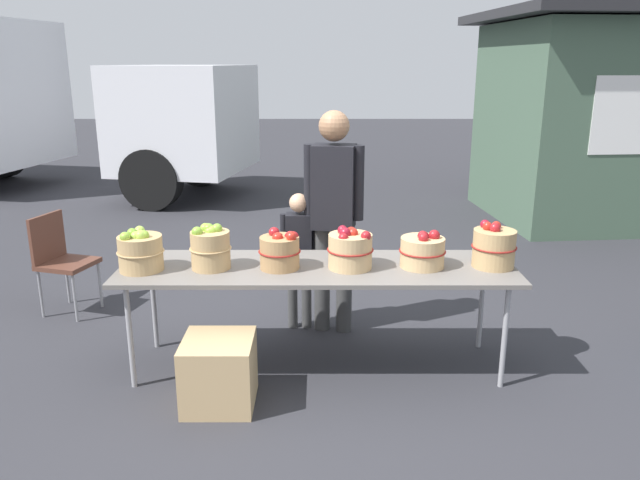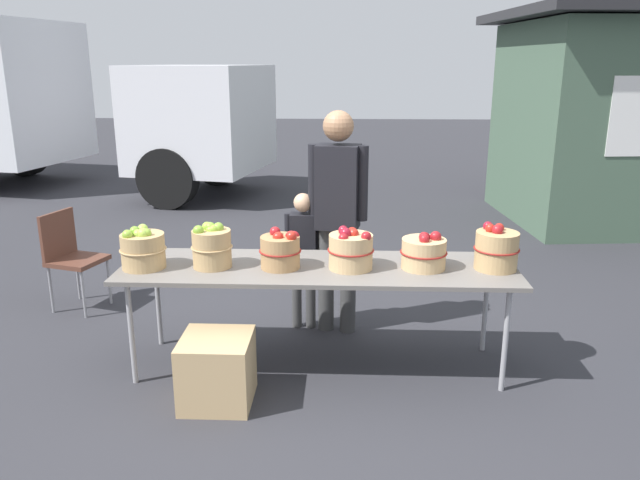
{
  "view_description": "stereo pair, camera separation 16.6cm",
  "coord_description": "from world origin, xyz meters",
  "px_view_note": "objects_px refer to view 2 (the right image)",
  "views": [
    {
      "loc": [
        0.02,
        -4.02,
        2.1
      ],
      "look_at": [
        0.0,
        0.3,
        0.85
      ],
      "focal_mm": 34.71,
      "sensor_mm": 36.0,
      "label": 1
    },
    {
      "loc": [
        0.18,
        -4.01,
        2.1
      ],
      "look_at": [
        0.0,
        0.3,
        0.85
      ],
      "focal_mm": 34.71,
      "sensor_mm": 36.0,
      "label": 2
    }
  ],
  "objects_px": {
    "market_table": "(318,271)",
    "folding_chair": "(70,252)",
    "apple_basket_red_2": "(424,252)",
    "apple_basket_red_1": "(351,250)",
    "apple_basket_red_3": "(496,249)",
    "apple_basket_green_0": "(143,249)",
    "apple_basket_red_0": "(281,250)",
    "apple_basket_green_1": "(212,246)",
    "child_customer": "(303,250)",
    "produce_crate": "(217,370)",
    "vendor_adult": "(338,206)",
    "box_truck": "(3,99)"
  },
  "relations": [
    {
      "from": "market_table",
      "to": "folding_chair",
      "type": "relative_size",
      "value": 3.14
    },
    {
      "from": "vendor_adult",
      "to": "apple_basket_green_0",
      "type": "bearing_deg",
      "value": 38.89
    },
    {
      "from": "apple_basket_red_3",
      "to": "produce_crate",
      "type": "bearing_deg",
      "value": -164.29
    },
    {
      "from": "apple_basket_red_0",
      "to": "produce_crate",
      "type": "xyz_separation_m",
      "value": [
        -0.37,
        -0.48,
        -0.66
      ]
    },
    {
      "from": "apple_basket_green_1",
      "to": "apple_basket_red_0",
      "type": "height_order",
      "value": "apple_basket_green_1"
    },
    {
      "from": "apple_basket_green_0",
      "to": "apple_basket_red_3",
      "type": "relative_size",
      "value": 1.0
    },
    {
      "from": "market_table",
      "to": "apple_basket_green_0",
      "type": "distance_m",
      "value": 1.2
    },
    {
      "from": "apple_basket_red_1",
      "to": "produce_crate",
      "type": "height_order",
      "value": "apple_basket_red_1"
    },
    {
      "from": "market_table",
      "to": "apple_basket_red_2",
      "type": "height_order",
      "value": "apple_basket_red_2"
    },
    {
      "from": "child_customer",
      "to": "produce_crate",
      "type": "relative_size",
      "value": 2.54
    },
    {
      "from": "vendor_adult",
      "to": "folding_chair",
      "type": "height_order",
      "value": "vendor_adult"
    },
    {
      "from": "apple_basket_red_3",
      "to": "box_truck",
      "type": "xyz_separation_m",
      "value": [
        -6.83,
        6.47,
        0.6
      ]
    },
    {
      "from": "apple_basket_green_0",
      "to": "folding_chair",
      "type": "bearing_deg",
      "value": 133.15
    },
    {
      "from": "apple_basket_red_1",
      "to": "apple_basket_red_3",
      "type": "bearing_deg",
      "value": 1.75
    },
    {
      "from": "apple_basket_red_2",
      "to": "box_truck",
      "type": "relative_size",
      "value": 0.04
    },
    {
      "from": "market_table",
      "to": "folding_chair",
      "type": "bearing_deg",
      "value": 155.42
    },
    {
      "from": "child_customer",
      "to": "vendor_adult",
      "type": "bearing_deg",
      "value": 171.67
    },
    {
      "from": "apple_basket_green_0",
      "to": "apple_basket_red_0",
      "type": "relative_size",
      "value": 1.09
    },
    {
      "from": "apple_basket_red_2",
      "to": "child_customer",
      "type": "relative_size",
      "value": 0.28
    },
    {
      "from": "apple_basket_red_1",
      "to": "vendor_adult",
      "type": "bearing_deg",
      "value": 98.54
    },
    {
      "from": "apple_basket_red_2",
      "to": "folding_chair",
      "type": "relative_size",
      "value": 0.37
    },
    {
      "from": "apple_basket_green_0",
      "to": "apple_basket_red_2",
      "type": "bearing_deg",
      "value": 2.15
    },
    {
      "from": "apple_basket_green_1",
      "to": "box_truck",
      "type": "bearing_deg",
      "value": 127.07
    },
    {
      "from": "apple_basket_red_2",
      "to": "vendor_adult",
      "type": "height_order",
      "value": "vendor_adult"
    },
    {
      "from": "apple_basket_red_1",
      "to": "box_truck",
      "type": "bearing_deg",
      "value": 132.02
    },
    {
      "from": "box_truck",
      "to": "child_customer",
      "type": "bearing_deg",
      "value": -35.51
    },
    {
      "from": "apple_basket_green_0",
      "to": "apple_basket_red_3",
      "type": "xyz_separation_m",
      "value": [
        2.38,
        0.08,
        0.01
      ]
    },
    {
      "from": "market_table",
      "to": "apple_basket_green_1",
      "type": "bearing_deg",
      "value": -176.69
    },
    {
      "from": "apple_basket_red_3",
      "to": "vendor_adult",
      "type": "relative_size",
      "value": 0.18
    },
    {
      "from": "apple_basket_red_0",
      "to": "apple_basket_red_2",
      "type": "bearing_deg",
      "value": 1.83
    },
    {
      "from": "apple_basket_green_1",
      "to": "apple_basket_red_0",
      "type": "distance_m",
      "value": 0.47
    },
    {
      "from": "apple_basket_red_1",
      "to": "market_table",
      "type": "bearing_deg",
      "value": 171.13
    },
    {
      "from": "apple_basket_red_1",
      "to": "apple_basket_red_2",
      "type": "relative_size",
      "value": 0.99
    },
    {
      "from": "market_table",
      "to": "apple_basket_red_0",
      "type": "height_order",
      "value": "apple_basket_red_0"
    },
    {
      "from": "apple_basket_red_1",
      "to": "folding_chair",
      "type": "distance_m",
      "value": 2.66
    },
    {
      "from": "vendor_adult",
      "to": "apple_basket_red_2",
      "type": "bearing_deg",
      "value": 143.5
    },
    {
      "from": "vendor_adult",
      "to": "folding_chair",
      "type": "bearing_deg",
      "value": 1.15
    },
    {
      "from": "vendor_adult",
      "to": "produce_crate",
      "type": "bearing_deg",
      "value": 67.47
    },
    {
      "from": "apple_basket_green_1",
      "to": "apple_basket_red_2",
      "type": "bearing_deg",
      "value": 1.29
    },
    {
      "from": "produce_crate",
      "to": "apple_basket_red_2",
      "type": "bearing_deg",
      "value": 20.78
    },
    {
      "from": "vendor_adult",
      "to": "apple_basket_red_0",
      "type": "bearing_deg",
      "value": 71.27
    },
    {
      "from": "apple_basket_red_1",
      "to": "apple_basket_red_2",
      "type": "xyz_separation_m",
      "value": [
        0.49,
        0.03,
        -0.02
      ]
    },
    {
      "from": "apple_basket_red_0",
      "to": "apple_basket_red_3",
      "type": "relative_size",
      "value": 0.92
    },
    {
      "from": "market_table",
      "to": "folding_chair",
      "type": "distance_m",
      "value": 2.43
    },
    {
      "from": "market_table",
      "to": "produce_crate",
      "type": "relative_size",
      "value": 6.14
    },
    {
      "from": "folding_chair",
      "to": "apple_basket_red_2",
      "type": "bearing_deg",
      "value": -92.66
    },
    {
      "from": "apple_basket_red_3",
      "to": "child_customer",
      "type": "xyz_separation_m",
      "value": [
        -1.35,
        0.68,
        -0.23
      ]
    },
    {
      "from": "apple_basket_green_1",
      "to": "folding_chair",
      "type": "height_order",
      "value": "apple_basket_green_1"
    },
    {
      "from": "apple_basket_green_0",
      "to": "apple_basket_red_3",
      "type": "height_order",
      "value": "apple_basket_red_3"
    },
    {
      "from": "apple_basket_green_0",
      "to": "apple_basket_red_1",
      "type": "height_order",
      "value": "apple_basket_green_0"
    }
  ]
}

